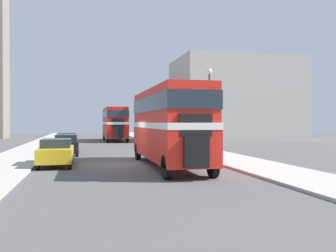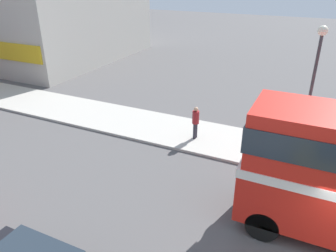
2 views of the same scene
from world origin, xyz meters
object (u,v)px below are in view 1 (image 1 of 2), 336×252
Objects in this scene: car_parked_mid at (66,144)px; car_parked_far at (67,141)px; pedestrian_walking at (197,139)px; bus_distant at (115,121)px; double_decker_bus at (168,121)px; street_lamp at (209,99)px; car_parked_near at (56,152)px.

car_parked_mid reaches higher than car_parked_far.
bus_distant is at bearing 103.78° from pedestrian_walking.
pedestrian_walking is at bearing -30.43° from car_parked_far.
car_parked_far is 2.76× the size of pedestrian_walking.
double_decker_bus is 1.02× the size of bus_distant.
car_parked_far is at bearing 92.09° from car_parked_mid.
street_lamp is at bearing -28.87° from car_parked_mid.
car_parked_near is at bearing 163.59° from double_decker_bus.
double_decker_bus is at bearing -116.81° from pedestrian_walking.
bus_distant is 27.33m from car_parked_near.
double_decker_bus reaches higher than car_parked_mid.
car_parked_mid is at bearing 151.13° from street_lamp.
double_decker_bus is 6.33× the size of pedestrian_walking.
car_parked_near is 12.34m from pedestrian_walking.
bus_distant is 2.49× the size of car_parked_near.
car_parked_mid is 10.06m from pedestrian_walking.
bus_distant reaches higher than car_parked_far.
street_lamp is at bearing 11.21° from car_parked_near.
pedestrian_walking reaches higher than car_parked_near.
double_decker_bus reaches higher than car_parked_near.
car_parked_far is 0.79× the size of street_lamp.
bus_distant is 20.40m from car_parked_mid.
bus_distant reaches higher than pedestrian_walking.
double_decker_bus is 10.66m from car_parked_mid.
pedestrian_walking is (4.89, -19.94, -1.44)m from bus_distant.
car_parked_near is 1.00× the size of car_parked_mid.
car_parked_near is 10.31m from street_lamp.
car_parked_near is 7.07m from car_parked_mid.
car_parked_far is 14.86m from street_lamp.
car_parked_mid is at bearing 178.43° from pedestrian_walking.
car_parked_near is at bearing -92.05° from car_parked_mid.
bus_distant is at bearing 78.55° from car_parked_near.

